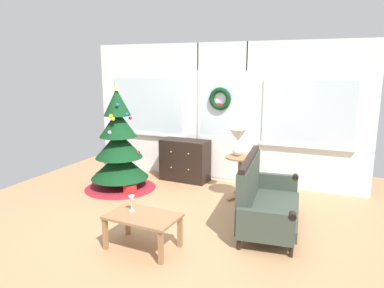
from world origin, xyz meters
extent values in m
plane|color=#AD7F56|center=(0.00, 0.00, 0.00)|extent=(6.76, 6.76, 0.00)
cube|color=white|center=(-1.52, 2.09, 1.27)|extent=(2.15, 0.08, 2.55)
cube|color=white|center=(1.52, 2.09, 1.27)|extent=(2.15, 0.08, 2.55)
cube|color=white|center=(0.00, 2.09, 2.30)|extent=(0.94, 0.08, 0.50)
cube|color=silver|center=(0.00, 2.05, 1.02)|extent=(0.90, 0.05, 2.05)
cube|color=white|center=(0.00, 2.03, 0.45)|extent=(0.78, 0.02, 0.80)
cube|color=silver|center=(0.00, 2.03, 1.40)|extent=(0.78, 0.01, 1.10)
cube|color=silver|center=(-1.52, 2.03, 1.35)|extent=(1.50, 0.01, 1.10)
cube|color=silver|center=(1.52, 2.03, 1.35)|extent=(1.50, 0.01, 1.10)
cube|color=silver|center=(-1.52, 2.02, 0.78)|extent=(1.59, 0.06, 0.03)
cube|color=silver|center=(1.52, 2.02, 0.78)|extent=(1.59, 0.06, 0.03)
torus|color=black|center=(0.00, 1.99, 1.55)|extent=(0.41, 0.09, 0.41)
cube|color=red|center=(0.00, 1.97, 1.42)|extent=(0.10, 0.02, 0.10)
cylinder|color=#4C331E|center=(-1.49, 0.92, 0.12)|extent=(0.10, 0.10, 0.25)
cone|color=maroon|center=(-1.49, 0.92, 0.05)|extent=(1.25, 1.25, 0.10)
cone|color=#0F3819|center=(-1.49, 0.92, 0.42)|extent=(1.01, 1.01, 0.46)
cone|color=#0F3819|center=(-1.49, 0.92, 0.79)|extent=(0.82, 0.82, 0.46)
cone|color=#0F3819|center=(-1.49, 0.92, 1.16)|extent=(0.64, 0.64, 0.46)
cone|color=#0F3819|center=(-1.49, 0.92, 1.53)|extent=(0.46, 0.46, 0.46)
cone|color=#E0BC4C|center=(-1.49, 0.92, 1.78)|extent=(0.12, 0.12, 0.12)
sphere|color=red|center=(-1.19, 1.07, 0.65)|extent=(0.06, 0.06, 0.06)
sphere|color=gold|center=(-1.42, 0.69, 1.27)|extent=(0.06, 0.06, 0.06)
sphere|color=silver|center=(-1.41, 1.18, 0.94)|extent=(0.08, 0.08, 0.08)
sphere|color=#264CB2|center=(-1.28, 0.90, 1.34)|extent=(0.05, 0.05, 0.05)
sphere|color=red|center=(-1.37, 1.15, 1.23)|extent=(0.06, 0.06, 0.06)
sphere|color=gold|center=(-1.46, 0.70, 1.32)|extent=(0.07, 0.07, 0.07)
sphere|color=silver|center=(-1.49, 0.67, 1.05)|extent=(0.06, 0.06, 0.06)
sphere|color=#264CB2|center=(-1.38, 0.77, 1.50)|extent=(0.05, 0.05, 0.05)
cube|color=black|center=(-0.61, 1.79, 0.39)|extent=(0.92, 0.47, 0.78)
sphere|color=tan|center=(-0.80, 1.58, 0.58)|extent=(0.03, 0.03, 0.03)
sphere|color=tan|center=(-0.44, 1.56, 0.58)|extent=(0.03, 0.03, 0.03)
sphere|color=tan|center=(-0.80, 1.58, 0.28)|extent=(0.03, 0.03, 0.03)
sphere|color=tan|center=(-0.44, 1.56, 0.28)|extent=(0.03, 0.03, 0.03)
cylinder|color=black|center=(1.65, -0.37, 0.07)|extent=(0.05, 0.05, 0.14)
cylinder|color=black|center=(1.50, 1.11, 0.07)|extent=(0.05, 0.05, 0.14)
cylinder|color=black|center=(1.05, -0.43, 0.07)|extent=(0.05, 0.05, 0.14)
cylinder|color=black|center=(0.91, 1.05, 0.07)|extent=(0.05, 0.05, 0.14)
cube|color=#384238|center=(1.28, 0.34, 0.21)|extent=(0.86, 1.49, 0.14)
cube|color=#384238|center=(0.98, 0.31, 0.59)|extent=(0.26, 1.43, 0.62)
cube|color=black|center=(0.98, 0.31, 0.93)|extent=(0.22, 1.39, 0.06)
cube|color=#384238|center=(1.35, -0.41, 0.33)|extent=(0.67, 0.16, 0.38)
cylinder|color=black|center=(1.64, -0.38, 0.50)|extent=(0.10, 0.10, 0.09)
cube|color=#384238|center=(1.20, 1.09, 0.33)|extent=(0.67, 0.16, 0.38)
cylinder|color=black|center=(1.49, 1.12, 0.50)|extent=(0.10, 0.10, 0.09)
cylinder|color=#8E6642|center=(0.61, 1.24, 0.69)|extent=(0.48, 0.48, 0.02)
cylinder|color=#8E6642|center=(0.61, 1.24, 0.34)|extent=(0.07, 0.07, 0.68)
cube|color=#8E6642|center=(0.77, 1.24, 0.02)|extent=(0.20, 0.05, 0.04)
cube|color=#8E6642|center=(0.53, 1.38, 0.02)|extent=(0.14, 0.20, 0.04)
cube|color=#8E6642|center=(0.53, 1.10, 0.02)|extent=(0.14, 0.20, 0.04)
sphere|color=silver|center=(0.55, 1.28, 0.78)|extent=(0.16, 0.16, 0.16)
cylinder|color=silver|center=(0.55, 1.28, 0.91)|extent=(0.02, 0.02, 0.06)
cone|color=silver|center=(0.55, 1.28, 1.04)|extent=(0.28, 0.28, 0.20)
cube|color=#8E6642|center=(0.00, -0.83, 0.40)|extent=(0.87, 0.57, 0.03)
cube|color=#8E6642|center=(-0.40, -1.03, 0.19)|extent=(0.05, 0.05, 0.39)
cube|color=#8E6642|center=(0.36, -1.08, 0.19)|extent=(0.05, 0.05, 0.39)
cube|color=#8E6642|center=(-0.37, -0.59, 0.19)|extent=(0.05, 0.05, 0.39)
cube|color=#8E6642|center=(0.39, -0.64, 0.19)|extent=(0.05, 0.05, 0.39)
cylinder|color=silver|center=(-0.18, -0.77, 0.42)|extent=(0.06, 0.06, 0.01)
cylinder|color=silver|center=(-0.18, -0.77, 0.47)|extent=(0.01, 0.01, 0.10)
cone|color=silver|center=(-0.18, -0.77, 0.57)|extent=(0.08, 0.08, 0.09)
cube|color=red|center=(-1.14, 0.69, 0.08)|extent=(0.17, 0.15, 0.17)
camera|label=1|loc=(2.06, -4.26, 2.11)|focal=33.82mm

